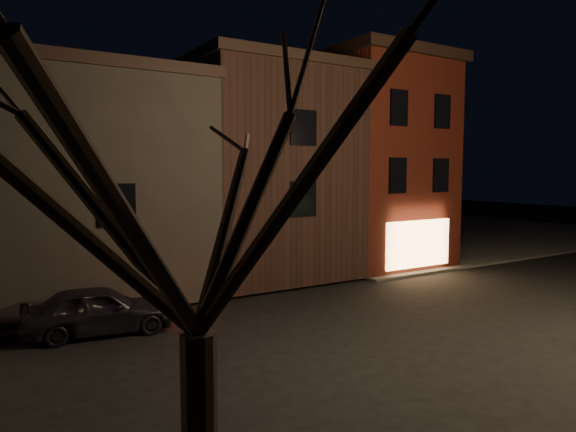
% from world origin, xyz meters
% --- Properties ---
extents(ground, '(120.00, 120.00, 0.00)m').
position_xyz_m(ground, '(0.00, 0.00, 0.00)').
color(ground, black).
rests_on(ground, ground).
extents(sidewalk_far_right, '(30.00, 30.00, 0.12)m').
position_xyz_m(sidewalk_far_right, '(20.00, 20.00, 0.06)').
color(sidewalk_far_right, '#2D2B28').
rests_on(sidewalk_far_right, ground).
extents(corner_building, '(6.50, 8.50, 10.50)m').
position_xyz_m(corner_building, '(8.00, 9.47, 5.40)').
color(corner_building, '#48150C').
rests_on(corner_building, ground).
extents(row_building_a, '(7.30, 10.30, 9.40)m').
position_xyz_m(row_building_a, '(1.50, 10.50, 4.83)').
color(row_building_a, black).
rests_on(row_building_a, ground).
extents(row_building_b, '(7.80, 10.30, 8.40)m').
position_xyz_m(row_building_b, '(-5.75, 10.50, 4.33)').
color(row_building_b, black).
rests_on(row_building_b, ground).
extents(bare_tree_left, '(5.60, 5.60, 7.50)m').
position_xyz_m(bare_tree_left, '(-8.00, -7.00, 5.43)').
color(bare_tree_left, black).
rests_on(bare_tree_left, sidewalk_near_left).
extents(parked_car_a, '(4.46, 2.26, 1.45)m').
position_xyz_m(parked_car_a, '(-6.70, 4.03, 0.73)').
color(parked_car_a, black).
rests_on(parked_car_a, ground).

